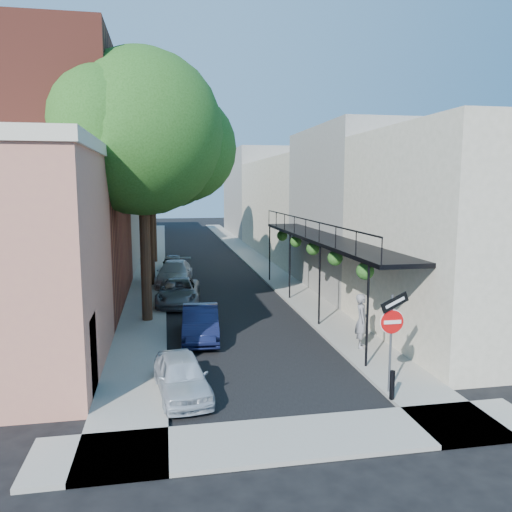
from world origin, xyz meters
name	(u,v)px	position (x,y,z in m)	size (l,w,h in m)	color
ground	(289,421)	(0.00, 0.00, 0.00)	(160.00, 160.00, 0.00)	black
road_surface	(201,256)	(0.00, 30.00, 0.01)	(6.00, 64.00, 0.01)	black
sidewalk_left	(153,257)	(-4.00, 30.00, 0.06)	(2.00, 64.00, 0.12)	gray
sidewalk_right	(248,254)	(4.00, 30.00, 0.06)	(2.00, 64.00, 0.12)	gray
sidewalk_cross	(300,438)	(0.00, -1.00, 0.06)	(12.00, 2.00, 0.12)	gray
buildings_left	(80,198)	(-9.30, 28.76, 4.94)	(10.10, 59.10, 12.00)	#BA6F5F
buildings_right	(307,203)	(8.99, 29.49, 4.42)	(9.80, 55.00, 10.00)	beige
sign_post	(392,326)	(3.16, 0.97, 2.04)	(0.89, 0.17, 2.99)	#595B60
bollard	(392,385)	(3.00, 0.50, 0.52)	(0.14, 0.14, 0.80)	black
oak_near	(153,137)	(-3.37, 10.26, 7.88)	(7.48, 6.80, 11.42)	#332214
oak_mid	(155,165)	(-3.42, 18.23, 7.06)	(6.60, 6.00, 10.20)	#332214
oak_far	(158,153)	(-3.35, 27.27, 8.26)	(7.70, 7.00, 11.90)	#332214
parked_car_a	(182,376)	(-2.60, 2.05, 0.58)	(1.36, 3.38, 1.15)	silver
parked_car_b	(201,323)	(-1.70, 7.18, 0.64)	(1.35, 3.87, 1.27)	#111636
parked_car_c	(179,292)	(-2.36, 13.14, 0.62)	(2.05, 4.45, 1.24)	slate
parked_car_d	(175,273)	(-2.46, 18.09, 0.70)	(1.97, 4.84, 1.41)	#B9B8BD
parked_car_e	(173,264)	(-2.45, 22.56, 0.60)	(1.41, 3.51, 1.19)	black
pedestrian	(362,321)	(3.88, 4.83, 1.09)	(0.71, 0.47, 1.95)	slate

